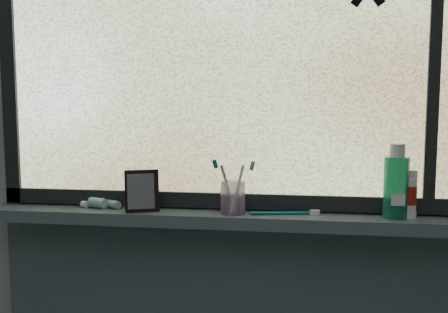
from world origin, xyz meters
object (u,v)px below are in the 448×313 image
mouthwash_bottle (396,181)px  cream_tube (409,193)px  vanity_mirror (142,191)px  toothbrush_cup (233,198)px

mouthwash_bottle → cream_tube: 0.05m
vanity_mirror → toothbrush_cup: size_ratio=1.33×
vanity_mirror → mouthwash_bottle: 0.79m
vanity_mirror → toothbrush_cup: bearing=-19.7°
mouthwash_bottle → toothbrush_cup: bearing=-178.1°
vanity_mirror → cream_tube: bearing=-19.7°
cream_tube → toothbrush_cup: bearing=-178.3°
vanity_mirror → cream_tube: (0.83, 0.02, 0.01)m
vanity_mirror → toothbrush_cup: (0.29, 0.01, -0.02)m
toothbrush_cup → vanity_mirror: bearing=-178.3°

